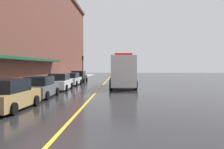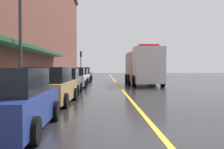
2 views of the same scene
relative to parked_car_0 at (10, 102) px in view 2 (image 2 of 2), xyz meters
name	(u,v)px [view 2 (image 2 of 2)]	position (x,y,z in m)	size (l,w,h in m)	color
ground_plane	(116,82)	(3.87, 24.09, -0.79)	(112.00, 112.00, 0.00)	#232326
sidewalk_left	(61,82)	(-2.33, 24.09, -0.71)	(2.40, 70.00, 0.15)	#9E9B93
lane_center_stripe	(116,82)	(3.87, 24.09, -0.78)	(0.16, 70.00, 0.01)	gold
parked_car_0	(10,102)	(0.00, 0.00, 0.00)	(2.13, 4.50, 1.68)	navy
parked_car_1	(50,87)	(-0.03, 5.52, 0.01)	(2.24, 4.58, 1.71)	#A5844C
parked_car_2	(65,82)	(-0.04, 10.80, -0.02)	(2.03, 4.57, 1.63)	#595B60
parked_car_3	(75,78)	(-0.05, 16.70, 0.00)	(2.15, 4.46, 1.67)	silver
parked_car_4	(80,76)	(-0.08, 22.82, -0.05)	(2.04, 4.42, 1.57)	silver
parked_car_5	(83,74)	(-0.15, 28.56, 0.02)	(2.21, 4.19, 1.72)	black
box_truck	(143,67)	(6.33, 19.97, 0.99)	(3.02, 8.70, 3.73)	silver
parking_meter_0	(67,73)	(-1.48, 22.72, 0.27)	(0.14, 0.18, 1.33)	#4C4C51
parking_meter_1	(69,73)	(-1.48, 24.28, 0.27)	(0.14, 0.18, 1.33)	#4C4C51
street_lamp_left	(20,18)	(-2.08, 8.00, 3.61)	(0.44, 0.44, 6.94)	#33383D
traffic_light_near	(81,59)	(-1.42, 40.35, 2.37)	(0.38, 0.36, 4.30)	#232326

